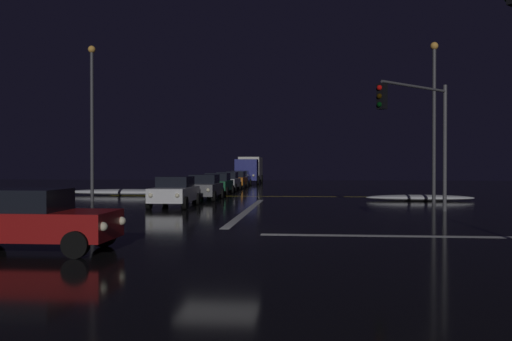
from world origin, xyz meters
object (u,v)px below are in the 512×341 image
(sedan_silver, at_px, (227,181))
(traffic_signal_ne, at_px, (419,121))
(sedan_orange, at_px, (236,179))
(sedan_blue, at_px, (240,178))
(sedan_red_crossing, at_px, (30,219))
(sedan_gray, at_px, (204,187))
(box_truck, at_px, (250,169))
(streetlamp_left_near, at_px, (92,112))
(sedan_white, at_px, (175,191))
(sedan_green, at_px, (217,184))
(streetlamp_right_near, at_px, (434,111))

(sedan_silver, distance_m, traffic_signal_ne, 23.86)
(sedan_orange, bearing_deg, sedan_silver, -90.57)
(sedan_blue, relative_size, sedan_red_crossing, 1.00)
(sedan_gray, distance_m, box_truck, 29.24)
(sedan_blue, distance_m, streetlamp_left_near, 25.59)
(sedan_white, height_order, streetlamp_left_near, streetlamp_left_near)
(box_truck, distance_m, streetlamp_left_near, 31.82)
(sedan_green, bearing_deg, sedan_blue, 91.16)
(sedan_white, relative_size, streetlamp_left_near, 0.47)
(sedan_red_crossing, xyz_separation_m, streetlamp_right_near, (14.14, 18.26, 4.43))
(sedan_white, bearing_deg, sedan_silver, 89.49)
(streetlamp_left_near, bearing_deg, sedan_green, 51.36)
(box_truck, distance_m, sedan_red_crossing, 49.26)
(sedan_gray, bearing_deg, sedan_silver, 91.46)
(sedan_blue, xyz_separation_m, sedan_red_crossing, (-0.18, -42.73, 0.00))
(sedan_gray, bearing_deg, sedan_white, -94.75)
(sedan_orange, distance_m, streetlamp_right_near, 24.04)
(sedan_gray, height_order, streetlamp_left_near, streetlamp_left_near)
(box_truck, xyz_separation_m, traffic_signal_ne, (11.45, -37.68, 2.43))
(sedan_gray, height_order, sedan_red_crossing, same)
(sedan_silver, height_order, box_truck, box_truck)
(sedan_silver, distance_m, box_truck, 17.12)
(sedan_white, bearing_deg, box_truck, 89.50)
(sedan_silver, bearing_deg, sedan_red_crossing, -90.64)
(sedan_white, distance_m, sedan_silver, 17.75)
(sedan_white, bearing_deg, streetlamp_right_near, 15.45)
(sedan_orange, height_order, streetlamp_right_near, streetlamp_right_near)
(sedan_white, relative_size, traffic_signal_ne, 0.73)
(sedan_gray, distance_m, streetlamp_left_near, 8.06)
(sedan_green, xyz_separation_m, sedan_orange, (-0.11, 11.37, 0.00))
(streetlamp_left_near, bearing_deg, traffic_signal_ne, -20.68)
(traffic_signal_ne, bearing_deg, sedan_green, 128.17)
(sedan_gray, relative_size, sedan_red_crossing, 1.00)
(sedan_green, xyz_separation_m, sedan_blue, (-0.34, 16.62, 0.00))
(sedan_gray, bearing_deg, box_truck, 90.32)
(box_truck, bearing_deg, streetlamp_right_near, -66.24)
(sedan_red_crossing, height_order, streetlamp_right_near, streetlamp_right_near)
(sedan_orange, distance_m, box_truck, 11.80)
(sedan_green, distance_m, traffic_signal_ne, 18.80)
(sedan_blue, xyz_separation_m, traffic_signal_ne, (11.77, -31.17, 3.33))
(sedan_orange, bearing_deg, streetlamp_left_near, -107.81)
(sedan_white, xyz_separation_m, sedan_silver, (0.16, 17.75, 0.00))
(sedan_gray, relative_size, box_truck, 0.52)
(box_truck, xyz_separation_m, streetlamp_left_near, (-6.27, -30.99, 3.62))
(sedan_silver, relative_size, traffic_signal_ne, 0.73)
(sedan_white, bearing_deg, sedan_gray, 85.25)
(box_truck, bearing_deg, sedan_gray, -89.68)
(sedan_gray, relative_size, sedan_blue, 1.00)
(sedan_orange, relative_size, streetlamp_right_near, 0.48)
(traffic_signal_ne, distance_m, streetlamp_right_near, 7.12)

